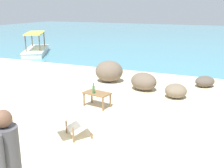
% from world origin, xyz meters
% --- Properties ---
extents(sand_beach, '(18.00, 14.00, 0.04)m').
position_xyz_m(sand_beach, '(0.00, 0.00, 0.02)').
color(sand_beach, beige).
rests_on(sand_beach, ground).
extents(water_surface, '(60.00, 36.00, 0.03)m').
position_xyz_m(water_surface, '(0.00, 22.00, 0.00)').
color(water_surface, teal).
rests_on(water_surface, ground).
extents(low_bench_table, '(0.83, 0.58, 0.42)m').
position_xyz_m(low_bench_table, '(-0.70, 2.30, 0.39)').
color(low_bench_table, brown).
rests_on(low_bench_table, sand_beach).
extents(bottle, '(0.07, 0.07, 0.30)m').
position_xyz_m(bottle, '(-0.76, 2.21, 0.58)').
color(bottle, '#2D6B38').
rests_on(bottle, low_bench_table).
extents(deck_chair_near, '(0.90, 0.93, 0.68)m').
position_xyz_m(deck_chair_near, '(-0.35, 0.36, 0.42)').
color(deck_chair_near, brown).
rests_on(deck_chair_near, sand_beach).
extents(person_standing, '(0.32, 0.46, 1.62)m').
position_xyz_m(person_standing, '(0.26, -2.09, 0.99)').
color(person_standing, '#4C4C51').
rests_on(person_standing, sand_beach).
extents(shore_rock_large, '(0.92, 0.92, 0.45)m').
position_xyz_m(shore_rock_large, '(1.22, 4.00, 0.27)').
color(shore_rock_large, '#756651').
rests_on(shore_rock_large, sand_beach).
extents(shore_rock_medium, '(1.19, 1.07, 0.81)m').
position_xyz_m(shore_rock_medium, '(-1.48, 4.90, 0.45)').
color(shore_rock_medium, '#6B5B4C').
rests_on(shore_rock_medium, sand_beach).
extents(shore_rock_small, '(1.13, 1.01, 0.61)m').
position_xyz_m(shore_rock_small, '(0.04, 4.39, 0.34)').
color(shore_rock_small, '#6B5B4C').
rests_on(shore_rock_small, sand_beach).
extents(shore_rock_flat, '(0.93, 0.95, 0.38)m').
position_xyz_m(shore_rock_flat, '(1.95, 5.67, 0.23)').
color(shore_rock_flat, brown).
rests_on(shore_rock_flat, sand_beach).
extents(boat_white, '(2.84, 3.76, 1.29)m').
position_xyz_m(boat_white, '(-8.23, 9.04, 0.29)').
color(boat_white, white).
rests_on(boat_white, water_surface).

